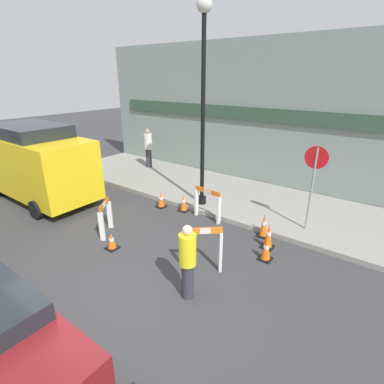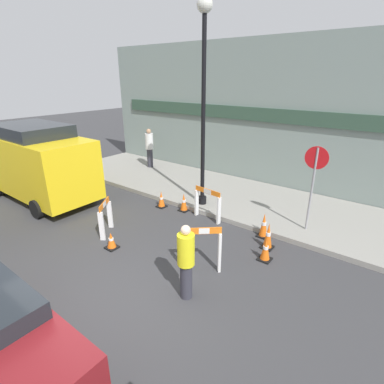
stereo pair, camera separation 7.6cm
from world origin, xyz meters
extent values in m
plane|color=#38383A|center=(0.00, 0.00, 0.00)|extent=(60.00, 60.00, 0.00)
cube|color=gray|center=(0.00, 6.36, 0.07)|extent=(18.00, 3.73, 0.14)
cube|color=gray|center=(0.00, 8.31, 2.75)|extent=(18.00, 0.12, 5.50)
cube|color=#2D4738|center=(0.00, 8.20, 2.80)|extent=(16.20, 0.10, 0.50)
cylinder|color=black|center=(-1.38, 5.00, 0.26)|extent=(0.29, 0.29, 0.24)
cylinder|color=black|center=(-1.38, 5.00, 2.96)|extent=(0.13, 0.13, 5.64)
sphere|color=silver|center=(-1.38, 5.00, 5.96)|extent=(0.44, 0.44, 0.44)
cylinder|color=gray|center=(2.01, 5.29, 1.31)|extent=(0.06, 0.06, 2.33)
cylinder|color=red|center=(2.01, 5.29, 2.20)|extent=(0.60, 0.05, 0.60)
cube|color=white|center=(0.47, 1.86, 0.49)|extent=(0.13, 0.14, 0.98)
cube|color=white|center=(1.01, 2.33, 0.49)|extent=(0.13, 0.14, 0.98)
cube|color=orange|center=(0.74, 2.09, 1.05)|extent=(0.59, 0.53, 0.15)
cube|color=white|center=(0.74, 2.09, 1.05)|extent=(0.19, 0.18, 0.13)
cube|color=white|center=(-0.28, 4.30, 0.43)|extent=(0.07, 0.14, 0.85)
cube|color=white|center=(-1.17, 4.40, 0.43)|extent=(0.07, 0.14, 0.85)
cube|color=orange|center=(-0.72, 4.35, 0.93)|extent=(0.95, 0.12, 0.15)
cube|color=white|center=(-0.72, 4.35, 0.93)|extent=(0.29, 0.06, 0.14)
cube|color=white|center=(-2.67, 2.19, 0.41)|extent=(0.14, 0.12, 0.83)
cube|color=white|center=(-2.25, 1.59, 0.41)|extent=(0.14, 0.12, 0.83)
cube|color=orange|center=(-2.46, 1.89, 0.90)|extent=(0.47, 0.66, 0.15)
cube|color=white|center=(-2.46, 1.89, 0.90)|extent=(0.16, 0.21, 0.14)
cube|color=black|center=(1.13, 4.40, 0.02)|extent=(0.30, 0.30, 0.04)
cone|color=orange|center=(1.13, 4.40, 0.37)|extent=(0.23, 0.22, 0.66)
cylinder|color=white|center=(1.13, 4.40, 0.40)|extent=(0.13, 0.13, 0.09)
cube|color=black|center=(-1.72, 1.46, 0.02)|extent=(0.30, 0.30, 0.04)
cone|color=orange|center=(-1.72, 1.46, 0.25)|extent=(0.23, 0.23, 0.41)
cylinder|color=white|center=(-1.72, 1.46, 0.27)|extent=(0.13, 0.13, 0.06)
cube|color=black|center=(1.47, 3.92, 0.02)|extent=(0.30, 0.30, 0.04)
cone|color=orange|center=(1.47, 3.92, 0.38)|extent=(0.23, 0.22, 0.67)
cylinder|color=white|center=(1.47, 3.92, 0.41)|extent=(0.13, 0.13, 0.09)
cube|color=black|center=(1.65, 3.38, 0.02)|extent=(0.30, 0.30, 0.04)
cone|color=orange|center=(1.65, 3.38, 0.32)|extent=(0.23, 0.22, 0.55)
cylinder|color=white|center=(1.65, 3.38, 0.34)|extent=(0.13, 0.13, 0.08)
cube|color=black|center=(-1.69, 4.40, 0.02)|extent=(0.30, 0.30, 0.04)
cone|color=orange|center=(-1.69, 4.40, 0.32)|extent=(0.23, 0.22, 0.56)
cylinder|color=white|center=(-1.69, 4.40, 0.35)|extent=(0.13, 0.13, 0.08)
cube|color=black|center=(-2.48, 4.17, 0.02)|extent=(0.30, 0.30, 0.04)
cone|color=orange|center=(-2.48, 4.17, 0.30)|extent=(0.22, 0.22, 0.51)
cylinder|color=white|center=(-2.48, 4.17, 0.32)|extent=(0.13, 0.13, 0.07)
cylinder|color=#33333D|center=(0.94, 1.21, 0.39)|extent=(0.34, 0.34, 0.77)
cylinder|color=yellow|center=(0.94, 1.21, 1.10)|extent=(0.47, 0.47, 0.65)
sphere|color=beige|center=(0.94, 1.21, 1.51)|extent=(0.27, 0.27, 0.19)
cylinder|color=#33333D|center=(-5.86, 7.04, 0.57)|extent=(0.34, 0.34, 0.86)
cylinder|color=silver|center=(-5.86, 7.04, 1.36)|extent=(0.48, 0.48, 0.72)
sphere|color=tan|center=(-5.86, 7.04, 1.82)|extent=(0.27, 0.27, 0.21)
cylinder|color=black|center=(1.03, -1.28, 0.30)|extent=(0.60, 0.18, 0.60)
cube|color=yellow|center=(-6.50, 2.16, 1.27)|extent=(4.87, 1.94, 1.95)
cube|color=#1E2328|center=(-6.50, 2.16, 2.25)|extent=(2.68, 1.78, 0.81)
cylinder|color=black|center=(-4.99, 3.13, 0.30)|extent=(0.60, 0.18, 0.60)
cylinder|color=black|center=(-4.99, 1.19, 0.30)|extent=(0.60, 0.18, 0.60)
cylinder|color=black|center=(-8.01, 3.13, 0.30)|extent=(0.60, 0.18, 0.60)
camera|label=1|loc=(3.94, -2.64, 4.17)|focal=28.00mm
camera|label=2|loc=(4.00, -2.60, 4.17)|focal=28.00mm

